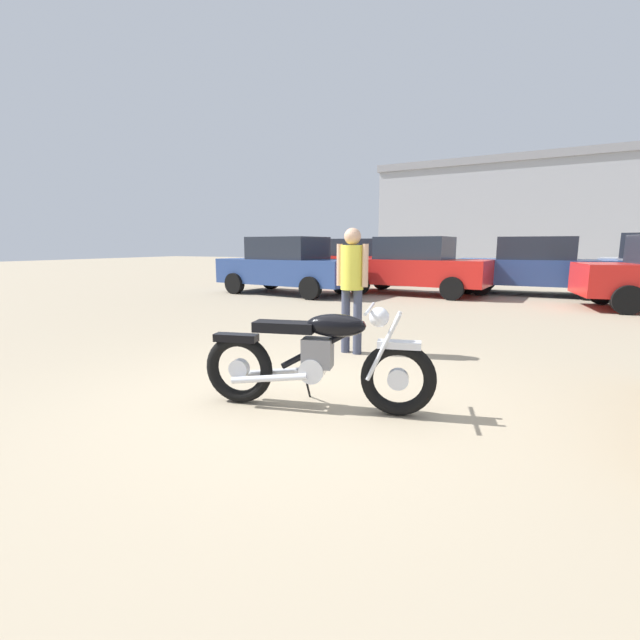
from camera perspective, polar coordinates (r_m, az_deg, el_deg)
The scene contains 8 objects.
ground_plane at distance 4.10m, azimuth -2.41°, elevation -10.84°, with size 80.00×80.00×0.00m, color gray.
vintage_motorcycle at distance 3.84m, azimuth -0.37°, elevation -5.16°, with size 2.05×0.71×0.94m.
bystander at distance 5.78m, azimuth 4.20°, elevation 5.55°, with size 0.46×0.30×1.66m.
white_estate_far at distance 13.18m, azimuth 12.17°, elevation 6.92°, with size 4.34×2.21×1.67m.
silver_sedan_mid at distance 13.04m, azimuth -4.18°, elevation 7.09°, with size 4.36×2.28×1.67m.
red_hatchback_near at distance 14.22m, azimuth 26.16°, elevation 6.34°, with size 4.21×1.95×1.67m.
blue_hatchback_right at distance 17.16m, azimuth 5.28°, elevation 7.71°, with size 4.24×1.99×1.67m.
industrial_building at distance 37.42m, azimuth 28.91°, elevation 12.02°, with size 24.94×13.11×16.42m.
Camera 1 is at (1.82, -3.38, 1.44)m, focal length 24.53 mm.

